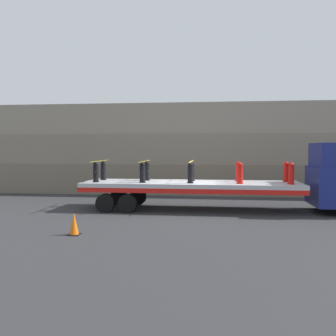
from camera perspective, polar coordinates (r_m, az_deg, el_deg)
The scene contains 17 objects.
ground_plane at distance 16.98m, azimuth 3.53°, elevation -6.35°, with size 120.00×120.00×0.00m, color #2D2D30.
rock_cliff at distance 23.10m, azimuth 4.53°, elevation 2.90°, with size 60.00×3.30×5.42m.
flatbed_trailer at distance 16.88m, azimuth 2.02°, elevation -2.83°, with size 9.67×2.63×1.25m.
fire_hydrant_black_near_0 at distance 17.03m, azimuth -10.94°, elevation -0.62°, with size 0.30×0.45×0.92m.
fire_hydrant_black_far_0 at distance 18.10m, azimuth -9.85°, elevation -0.39°, with size 0.30×0.45×0.92m.
fire_hydrant_black_near_1 at distance 16.50m, azimuth -3.93°, elevation -0.68°, with size 0.30×0.45×0.92m.
fire_hydrant_black_far_1 at distance 17.60m, azimuth -3.24°, elevation -0.45°, with size 0.30×0.45×0.92m.
fire_hydrant_black_near_2 at distance 16.23m, azimuth 3.43°, elevation -0.75°, with size 0.30×0.45×0.92m.
fire_hydrant_black_far_2 at distance 17.34m, azimuth 3.66°, elevation -0.50°, with size 0.30×0.45×0.92m.
fire_hydrant_red_near_3 at distance 16.24m, azimuth 10.90°, elevation -0.80°, with size 0.30×0.45×0.92m.
fire_hydrant_red_far_3 at distance 17.35m, azimuth 10.66°, elevation -0.55°, with size 0.30×0.45×0.92m.
fire_hydrant_red_near_4 at distance 16.52m, azimuth 18.25°, elevation -0.83°, with size 0.30×0.45×0.92m.
fire_hydrant_red_far_4 at distance 17.61m, azimuth 17.55°, elevation -0.58°, with size 0.30×0.45×0.92m.
cargo_strap_rear at distance 17.54m, azimuth -10.39°, elevation 1.05°, with size 0.05×2.73×0.01m.
cargo_strap_middle at distance 17.03m, azimuth -3.58°, elevation 1.04°, with size 0.05×2.73×0.01m.
cargo_strap_front at distance 16.76m, azimuth 3.55°, elevation 1.00°, with size 0.05×2.73×0.01m.
traffic_cone at distance 12.46m, azimuth -14.12°, elevation -8.27°, with size 0.38×0.38×0.72m.
Camera 1 is at (1.03, -16.72, 2.79)m, focal length 40.00 mm.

